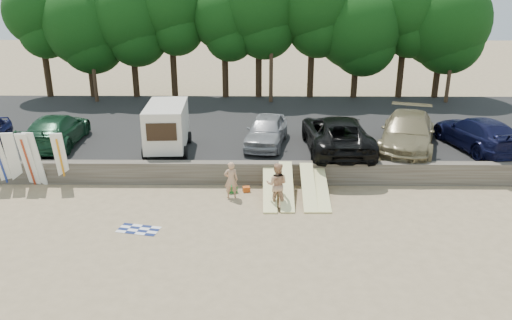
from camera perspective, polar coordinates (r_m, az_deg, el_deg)
The scene contains 25 objects.
ground at distance 19.64m, azimuth -3.38°, elevation -6.00°, with size 120.00×120.00×0.00m, color tan.
seawall at distance 22.19m, azimuth -2.90°, elevation -1.46°, with size 44.00×0.50×1.00m, color #6B6356.
parking_lot at distance 29.34m, azimuth -2.04°, elevation 3.59°, with size 44.00×14.50×0.70m, color #282828.
treeline at distance 35.29m, azimuth -0.01°, elevation 16.24°, with size 33.08×6.27×9.21m.
utility_poles at distance 33.79m, azimuth 1.78°, elevation 14.51°, with size 25.80×0.26×9.00m.
box_trailer at distance 24.42m, azimuth -10.17°, elevation 3.93°, with size 2.23×3.72×2.30m.
car_1 at distance 26.96m, azimuth -21.85°, elevation 3.20°, with size 2.21×5.44×1.58m, color #163C24.
car_2 at distance 25.07m, azimuth 1.20°, elevation 3.40°, with size 1.79×4.46×1.52m, color #949599.
car_3 at distance 24.46m, azimuth 9.18°, elevation 3.00°, with size 2.89×6.26×1.74m, color black.
car_4 at distance 25.43m, azimuth 16.94°, elevation 3.04°, with size 2.45×6.03×1.75m, color #7F7351.
car_5 at distance 26.75m, azimuth 23.98°, elevation 2.80°, with size 2.23×5.48×1.59m, color black.
surfboard_upright_0 at distance 24.19m, azimuth -27.20°, elevation 0.02°, with size 0.50×0.06×2.60m, color white.
surfboard_upright_1 at distance 24.01m, azimuth -26.00°, elevation 0.11°, with size 0.50×0.06×2.60m, color white.
surfboard_upright_2 at distance 23.64m, azimuth -24.62°, elevation 0.03°, with size 0.50×0.06×2.60m, color white.
surfboard_upright_3 at distance 23.56m, azimuth -23.93°, elevation 0.10°, with size 0.50×0.06×2.60m, color white.
surfboard_upright_4 at distance 23.18m, azimuth -21.39°, elevation 0.10°, with size 0.50×0.06×2.60m, color white.
surfboard_low_0 at distance 20.64m, azimuth 1.59°, elevation -3.36°, with size 0.56×3.00×0.07m, color #FEF6A0.
surfboard_low_1 at distance 20.59m, azimuth 3.50°, elevation -2.98°, with size 0.56×3.00×0.07m, color #FEF6A0.
surfboard_low_2 at distance 20.69m, azimuth 6.01°, elevation -3.06°, with size 0.56×3.00×0.07m, color #FEF6A0.
surfboard_low_3 at distance 20.83m, azimuth 7.46°, elevation -3.30°, with size 0.56×3.00×0.07m, color #FEF6A0.
beachgoer_a at distance 20.62m, azimuth -2.87°, elevation -2.29°, with size 0.58×0.38×1.58m, color tan.
beachgoer_b at distance 19.88m, azimuth 2.41°, elevation -2.81°, with size 0.87×0.68×1.80m, color tan.
cooler at distance 21.38m, azimuth -2.73°, elevation -3.29°, with size 0.38×0.30×0.32m, color #227D2F.
gear_bag at distance 21.44m, azimuth -1.12°, elevation -3.35°, with size 0.30×0.25×0.22m, color #C65117.
beach_towel at distance 18.82m, azimuth -13.27°, elevation -7.74°, with size 1.50×1.50×0.00m, color white.
Camera 1 is at (1.34, -17.64, 8.54)m, focal length 35.00 mm.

